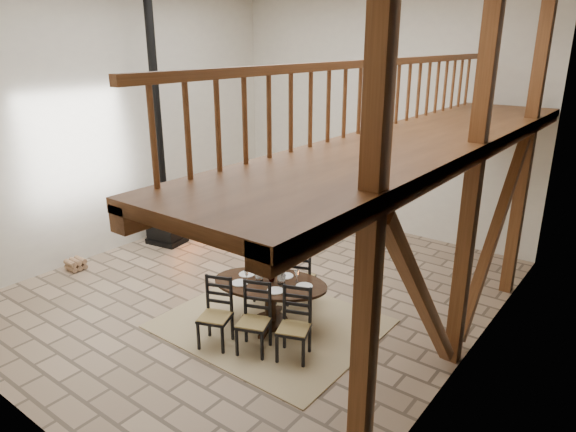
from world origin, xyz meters
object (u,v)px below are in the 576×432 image
Objects in this scene: wood_stove at (163,192)px; log_stack at (76,264)px; dining_table at (268,304)px; log_basket at (188,221)px.

log_stack is at bearing -108.24° from wood_stove.
wood_stove is (-3.84, 1.32, 0.72)m from dining_table.
wood_stove is at bearing 139.44° from dining_table.
dining_table reaches higher than log_basket.
wood_stove is at bearing -72.07° from log_basket.
log_stack is (-4.13, -0.59, -0.29)m from dining_table.
dining_table is 7.01× the size of log_stack.
log_basket reaches higher than log_stack.
dining_table reaches higher than log_stack.
log_basket is (-0.27, 0.83, -0.93)m from wood_stove.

